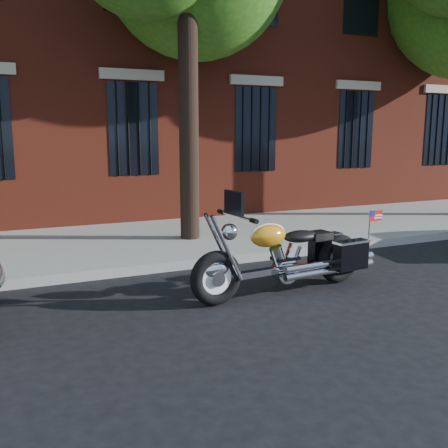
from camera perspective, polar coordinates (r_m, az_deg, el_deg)
name	(u,v)px	position (r m, az deg, el deg)	size (l,w,h in m)	color
ground	(229,292)	(6.78, 0.61, -7.81)	(120.00, 120.00, 0.00)	black
curb	(193,263)	(7.99, -3.51, -4.47)	(40.00, 0.16, 0.15)	gray
sidewalk	(160,240)	(9.72, -7.38, -1.85)	(40.00, 3.60, 0.15)	gray
motorcycle	(291,257)	(6.73, 7.66, -3.81)	(2.83, 0.93, 1.41)	black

